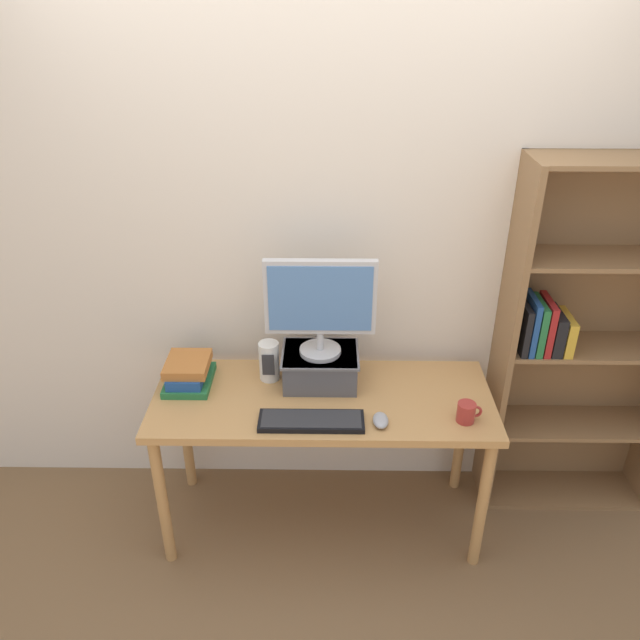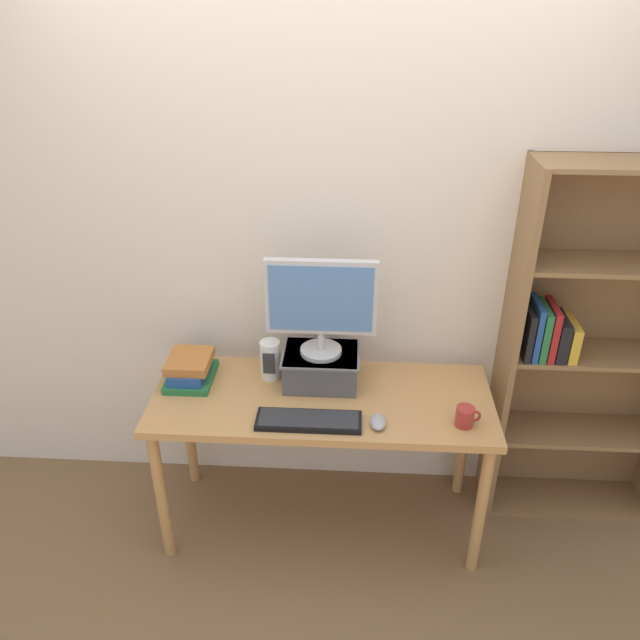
{
  "view_description": "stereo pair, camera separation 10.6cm",
  "coord_description": "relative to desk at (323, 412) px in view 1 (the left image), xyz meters",
  "views": [
    {
      "loc": [
        0.02,
        -2.23,
        2.35
      ],
      "look_at": [
        -0.01,
        0.05,
        1.1
      ],
      "focal_mm": 35.0,
      "sensor_mm": 36.0,
      "label": 1
    },
    {
      "loc": [
        0.13,
        -2.23,
        2.35
      ],
      "look_at": [
        -0.01,
        0.05,
        1.1
      ],
      "focal_mm": 35.0,
      "sensor_mm": 36.0,
      "label": 2
    }
  ],
  "objects": [
    {
      "name": "ground_plane",
      "position": [
        0.0,
        0.0,
        -0.66
      ],
      "size": [
        12.0,
        12.0,
        0.0
      ],
      "primitive_type": "plane",
      "color": "brown"
    },
    {
      "name": "back_wall",
      "position": [
        0.0,
        0.39,
        0.64
      ],
      "size": [
        7.0,
        0.08,
        2.6
      ],
      "color": "beige",
      "rests_on": "ground_plane"
    },
    {
      "name": "desk",
      "position": [
        0.0,
        0.0,
        0.0
      ],
      "size": [
        1.49,
        0.59,
        0.74
      ],
      "color": "#B7844C",
      "rests_on": "ground_plane"
    },
    {
      "name": "bookshelf_unit",
      "position": [
        1.2,
        0.24,
        0.23
      ],
      "size": [
        0.83,
        0.28,
        1.74
      ],
      "color": "olive",
      "rests_on": "ground_plane"
    },
    {
      "name": "riser_box",
      "position": [
        -0.01,
        0.12,
        0.17
      ],
      "size": [
        0.34,
        0.27,
        0.15
      ],
      "color": "#515156",
      "rests_on": "desk"
    },
    {
      "name": "computer_monitor",
      "position": [
        -0.01,
        0.12,
        0.48
      ],
      "size": [
        0.48,
        0.18,
        0.44
      ],
      "color": "#B7B7BA",
      "rests_on": "riser_box"
    },
    {
      "name": "keyboard",
      "position": [
        -0.04,
        -0.19,
        0.1
      ],
      "size": [
        0.43,
        0.14,
        0.02
      ],
      "color": "black",
      "rests_on": "desk"
    },
    {
      "name": "computer_mouse",
      "position": [
        0.24,
        -0.19,
        0.1
      ],
      "size": [
        0.06,
        0.1,
        0.04
      ],
      "color": "#99999E",
      "rests_on": "desk"
    },
    {
      "name": "book_stack",
      "position": [
        -0.6,
        0.1,
        0.14
      ],
      "size": [
        0.2,
        0.26,
        0.12
      ],
      "color": "#236B38",
      "rests_on": "desk"
    },
    {
      "name": "coffee_mug",
      "position": [
        0.59,
        -0.16,
        0.13
      ],
      "size": [
        0.1,
        0.08,
        0.09
      ],
      "color": "#9E2D28",
      "rests_on": "desk"
    },
    {
      "name": "desk_speaker",
      "position": [
        -0.24,
        0.14,
        0.18
      ],
      "size": [
        0.09,
        0.1,
        0.18
      ],
      "color": "silver",
      "rests_on": "desk"
    }
  ]
}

